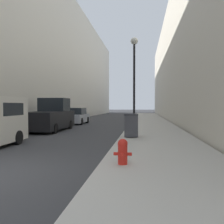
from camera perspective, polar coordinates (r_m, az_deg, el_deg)
sidewalk_right at (r=23.63m, az=8.90°, el=-2.64°), size 3.89×60.00×0.15m
building_left_glass at (r=35.19m, az=-17.56°, el=10.86°), size 12.00×60.00×15.08m
building_right_stone at (r=33.13m, az=22.78°, el=10.06°), size 12.00×60.00×13.55m
fire_hydrant at (r=6.98m, az=2.45°, el=-8.88°), size 0.50×0.39×0.71m
trash_bin at (r=12.88m, az=4.45°, el=-3.01°), size 0.70×0.71×1.20m
lamppost at (r=17.42m, az=5.09°, el=9.84°), size 0.50×0.50×6.30m
pickup_truck at (r=18.22m, az=-13.85°, el=-1.12°), size 2.17×5.30×2.32m
parked_sedan_near at (r=24.37m, az=-8.15°, el=-1.02°), size 1.81×4.10×1.55m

